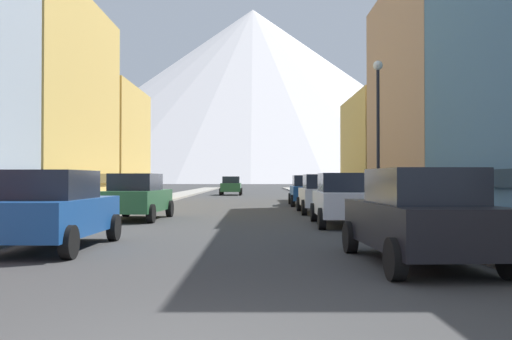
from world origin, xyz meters
TOP-DOWN VIEW (x-y plane):
  - sidewalk_left at (-6.25, 35.00)m, footprint 2.50×100.00m
  - sidewalk_right at (6.25, 35.00)m, footprint 2.50×100.00m
  - storefront_left_3 at (-11.67, 34.32)m, footprint 8.64×9.53m
  - storefront_right_2 at (11.82, 23.21)m, footprint 8.94×11.62m
  - storefront_right_3 at (11.40, 34.54)m, footprint 8.10×10.28m
  - car_left_0 at (-3.80, 7.77)m, footprint 2.12×4.43m
  - car_left_1 at (-3.80, 16.74)m, footprint 2.25×4.48m
  - car_right_0 at (3.80, 5.48)m, footprint 2.24×4.48m
  - car_right_1 at (3.80, 14.27)m, footprint 2.16×4.45m
  - car_right_2 at (3.80, 20.83)m, footprint 2.10×4.42m
  - car_right_3 at (3.80, 28.23)m, footprint 2.13×4.43m
  - car_driving_0 at (-1.60, 48.96)m, footprint 2.06×4.40m
  - trash_bin_right at (6.35, 9.00)m, footprint 0.59×0.59m
  - pedestrian_0 at (6.25, 10.53)m, footprint 0.36×0.36m
  - streetlamp_right at (5.35, 16.02)m, footprint 0.36×0.36m
  - mountain_backdrop at (-0.73, 260.00)m, footprint 218.09×218.09m

SIDE VIEW (x-z plane):
  - sidewalk_left at x=-6.25m, z-range 0.00..0.15m
  - sidewalk_right at x=6.25m, z-range 0.00..0.15m
  - trash_bin_right at x=6.35m, z-range 0.15..1.13m
  - car_left_0 at x=-3.80m, z-range 0.01..1.79m
  - car_left_1 at x=-3.80m, z-range 0.01..1.79m
  - car_right_0 at x=3.80m, z-range 0.01..1.79m
  - car_right_1 at x=3.80m, z-range 0.01..1.79m
  - car_right_2 at x=3.80m, z-range 0.01..1.79m
  - car_right_3 at x=3.80m, z-range 0.01..1.79m
  - car_driving_0 at x=-1.60m, z-range 0.01..1.79m
  - pedestrian_0 at x=6.25m, z-range 0.09..1.79m
  - storefront_right_3 at x=11.40m, z-range -0.14..7.21m
  - storefront_left_3 at x=-11.67m, z-range -0.15..7.82m
  - streetlamp_right at x=5.35m, z-range 1.06..6.92m
  - storefront_right_2 at x=11.82m, z-range -0.18..11.27m
  - mountain_backdrop at x=-0.73m, z-range 0.00..81.75m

